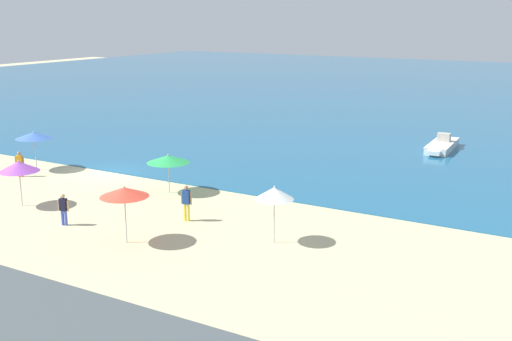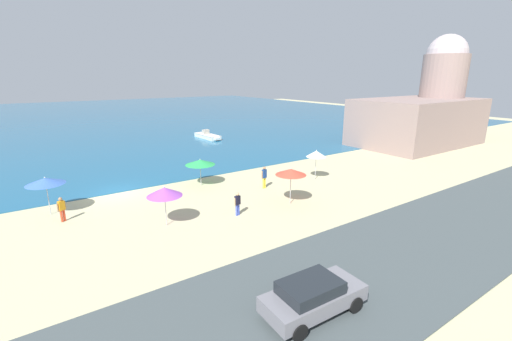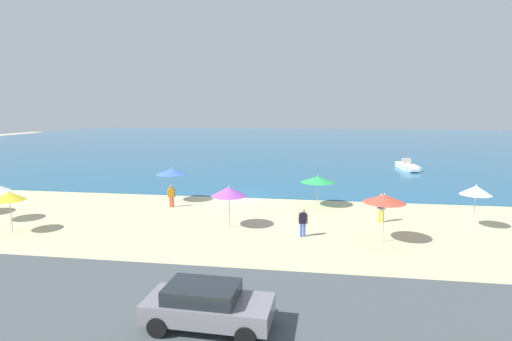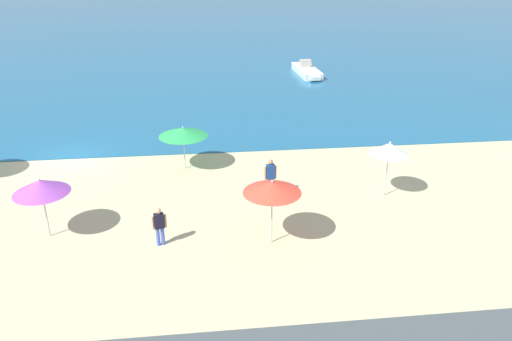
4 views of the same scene
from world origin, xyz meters
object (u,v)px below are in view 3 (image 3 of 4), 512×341
bather_0 (172,195)px  parked_car_0 (207,305)px  beach_umbrella_4 (9,196)px  beach_umbrella_5 (229,192)px  beach_umbrella_7 (476,190)px  skiff_nearshore (407,166)px  beach_umbrella_1 (318,179)px  beach_umbrella_6 (384,199)px  beach_umbrella_0 (172,171)px  bather_1 (381,206)px  bather_2 (303,221)px

bather_0 → parked_car_0: bearing=-65.7°
beach_umbrella_4 → beach_umbrella_5: 12.31m
parked_car_0 → beach_umbrella_7: bearing=45.7°
parked_car_0 → skiff_nearshore: parked_car_0 is taller
beach_umbrella_1 → beach_umbrella_6: (3.40, -7.41, 0.37)m
beach_umbrella_7 → skiff_nearshore: size_ratio=0.47×
beach_umbrella_0 → skiff_nearshore: 28.79m
beach_umbrella_0 → bather_1: (14.73, -3.53, -1.27)m
beach_umbrella_0 → parked_car_0: beach_umbrella_0 is taller
beach_umbrella_4 → bather_1: bearing=14.0°
beach_umbrella_4 → beach_umbrella_6: (20.54, 1.42, 0.24)m
beach_umbrella_0 → beach_umbrella_6: 16.04m
beach_umbrella_0 → skiff_nearshore: (21.18, 19.41, -1.91)m
bather_0 → bather_2: bather_0 is taller
parked_car_0 → skiff_nearshore: size_ratio=0.73×
skiff_nearshore → bather_0: bearing=-134.3°
beach_umbrella_6 → skiff_nearshore: beach_umbrella_6 is taller
bather_0 → bather_1: 14.28m
beach_umbrella_1 → bather_1: bearing=-42.7°
beach_umbrella_0 → beach_umbrella_1: 10.86m
beach_umbrella_0 → beach_umbrella_4: 10.81m
beach_umbrella_6 → bather_2: size_ratio=1.67×
beach_umbrella_6 → skiff_nearshore: size_ratio=0.47×
beach_umbrella_4 → bather_2: size_ratio=1.53×
beach_umbrella_5 → beach_umbrella_7: bearing=7.6°
beach_umbrella_4 → bather_0: (6.85, 7.04, -1.21)m
beach_umbrella_5 → skiff_nearshore: size_ratio=0.45×
beach_umbrella_7 → skiff_nearshore: 23.54m
bather_1 → skiff_nearshore: bather_1 is taller
beach_umbrella_1 → bather_2: size_ratio=1.55×
bather_0 → beach_umbrella_0: bearing=107.9°
beach_umbrella_7 → skiff_nearshore: (1.27, 23.43, -1.90)m
bather_2 → parked_car_0: bearing=-105.3°
skiff_nearshore → bather_2: bearing=-112.8°
beach_umbrella_5 → skiff_nearshore: bearing=58.6°
bather_2 → bather_0: bearing=150.7°
beach_umbrella_1 → beach_umbrella_5: size_ratio=0.98×
bather_0 → skiff_nearshore: (20.62, 21.15, -0.51)m
beach_umbrella_1 → bather_1: size_ratio=1.35×
beach_umbrella_4 → beach_umbrella_7: (26.20, 4.77, 0.18)m
bather_1 → parked_car_0: 15.24m
beach_umbrella_7 → bather_1: 5.35m
beach_umbrella_4 → skiff_nearshore: (27.47, 28.20, -1.72)m
beach_umbrella_7 → bather_2: beach_umbrella_7 is taller
beach_umbrella_1 → bather_0: beach_umbrella_1 is taller
beach_umbrella_1 → bather_2: (-0.80, -7.12, -1.09)m
beach_umbrella_0 → beach_umbrella_1: size_ratio=1.05×
beach_umbrella_5 → beach_umbrella_7: (14.22, 1.91, 0.13)m
beach_umbrella_6 → bather_0: beach_umbrella_6 is taller
beach_umbrella_5 → bather_0: bearing=140.8°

